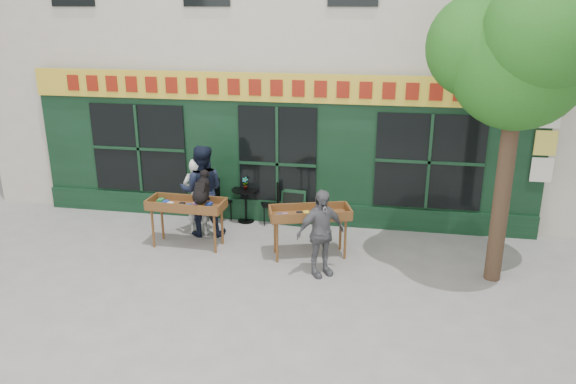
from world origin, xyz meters
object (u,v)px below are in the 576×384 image
man_right (321,233)px  bistro_table (246,199)px  man_left (202,191)px  book_cart_center (187,207)px  book_cart_right (310,216)px  dog (201,187)px  woman (197,196)px

man_right → bistro_table: bearing=93.5°
man_left → book_cart_center: bearing=69.2°
book_cart_right → man_right: 0.81m
dog → book_cart_right: 2.18m
woman → book_cart_right: bearing=166.6°
man_right → bistro_table: (-1.97, 2.30, -0.26)m
woman → bistro_table: (0.81, 0.86, -0.29)m
book_cart_center → dog: size_ratio=2.54×
book_cart_center → book_cart_right: bearing=1.2°
woman → book_cart_right: (2.48, -0.69, -0.01)m
dog → book_cart_center: bearing=173.9°
woman → man_left: man_left is taller
dog → woman: bearing=118.6°
book_cart_right → man_left: 2.47m
book_cart_center → man_left: bearing=82.5°
book_cart_center → woman: 0.65m
book_cart_right → dog: bearing=163.3°
man_right → book_cart_center: bearing=127.1°
man_right → man_left: 3.03m
woman → man_left: bearing=179.9°
bistro_table → man_left: 1.19m
book_cart_center → man_right: bearing=-13.8°
woman → dog: bearing=118.6°
book_cart_right → man_right: man_right is taller
book_cart_right → bistro_table: (-1.67, 1.55, -0.28)m
bistro_table → woman: bearing=-133.3°
bistro_table → man_left: (-0.70, -0.86, 0.42)m
book_cart_center → bistro_table: size_ratio=2.00×
man_right → man_left: size_ratio=0.83×
dog → bistro_table: size_ratio=0.79×
dog → man_left: size_ratio=0.31×
book_cart_center → woman: bearing=92.1°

